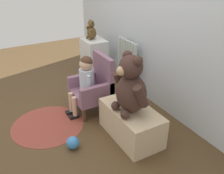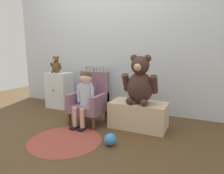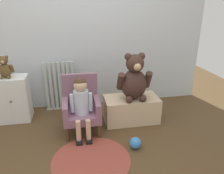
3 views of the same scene
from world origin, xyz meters
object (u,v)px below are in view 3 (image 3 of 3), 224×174
Objects in this scene: floor_rug at (91,160)px; small_teddy_bear at (5,68)px; child_figure at (81,99)px; low_bench at (131,109)px; large_teddy_bear at (134,79)px; toy_ball at (135,143)px; child_armchair at (81,106)px; radiator at (60,86)px; small_dresser at (14,99)px.

small_teddy_bear is at bearing 133.01° from floor_rug.
low_bench is at bearing 17.74° from child_figure.
floor_rug is at bearing -46.99° from small_teddy_bear.
large_teddy_bear reaches higher than toy_ball.
child_armchair is at bearing -24.06° from small_teddy_bear.
radiator is 0.67m from child_armchair.
small_teddy_bear is at bearing 150.16° from child_figure.
child_armchair is (0.26, -0.62, -0.04)m from radiator.
child_armchair is 1.06m from small_teddy_bear.
radiator is 1.19× the size of small_dresser.
child_figure is at bearing -165.29° from large_teddy_bear.
small_dresser is 0.85× the size of child_figure.
small_dresser is at bearing 167.12° from large_teddy_bear.
child_figure is 2.53× the size of small_teddy_bear.
small_teddy_bear is at bearing 167.83° from large_teddy_bear.
child_armchair reaches higher than floor_rug.
large_teddy_bear reaches higher than low_bench.
large_teddy_bear is at bearing -12.88° from small_dresser.
large_teddy_bear reaches higher than child_armchair.
radiator is at bearing 19.57° from small_teddy_bear.
child_figure is at bearing 95.57° from floor_rug.
toy_ball is (1.43, -0.90, -0.66)m from small_teddy_bear.
low_bench is at bearing 79.24° from toy_ball.
toy_ball is (0.54, -0.50, -0.25)m from child_armchair.
radiator is 1.04× the size of child_armchair.
child_armchair is 0.18m from child_figure.
large_teddy_bear is (0.67, 0.06, 0.27)m from child_armchair.
child_figure is 0.77m from toy_ball.
radiator is 0.89× the size of floor_rug.
small_dresser reaches higher than floor_rug.
toy_ball is at bearing -100.76° from low_bench.
child_figure is 0.70m from large_teddy_bear.
radiator is at bearing 104.26° from floor_rug.
small_teddy_bear is 1.55m from floor_rug.
floor_rug is (0.94, -1.01, -0.71)m from small_teddy_bear.
child_figure is (0.26, -0.73, 0.10)m from radiator.
radiator is 0.76m from small_teddy_bear.
low_bench is 1.66m from small_teddy_bear.
small_dresser is at bearing 168.17° from low_bench.
child_figure is at bearing -90.00° from child_armchair.
radiator reaches higher than child_figure.
child_figure is at bearing -70.20° from radiator.
floor_rug is at bearing -132.68° from large_teddy_bear.
floor_rug is 6.31× the size of toy_ball.
child_figure is 1.19× the size of large_teddy_bear.
radiator is at bearing 109.80° from child_figure.
floor_rug is (-0.62, -0.67, -0.58)m from large_teddy_bear.
large_teddy_bear reaches higher than floor_rug.
small_dresser is 1.67m from toy_ball.
small_dresser reaches higher than toy_ball.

